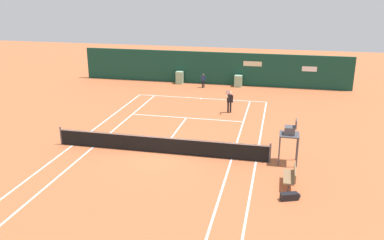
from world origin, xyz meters
TOP-DOWN VIEW (x-y plane):
  - ground_plane at (-0.00, 0.58)m, footprint 80.00×80.00m
  - tennis_net at (0.00, 0.00)m, footprint 12.10×0.10m
  - sponsor_back_wall at (-0.01, 16.97)m, footprint 25.00×1.02m
  - umpire_chair at (6.93, 0.18)m, footprint 1.00×1.00m
  - player_bench at (7.05, -2.40)m, footprint 0.54×1.54m
  - equipment_bag at (7.07, -3.76)m, footprint 0.90×0.56m
  - player_on_baseline at (2.77, 8.28)m, footprint 0.50×0.78m
  - ball_kid_centre_post at (-0.53, 15.33)m, footprint 0.42×0.21m
  - tennis_ball_mid_court at (-0.39, 8.74)m, footprint 0.07×0.07m

SIDE VIEW (x-z plane):
  - ground_plane at x=0.00m, z-range 0.00..0.01m
  - tennis_ball_mid_court at x=-0.39m, z-range 0.00..0.07m
  - equipment_bag at x=7.07m, z-range 0.00..0.32m
  - player_bench at x=7.05m, z-range 0.07..0.95m
  - tennis_net at x=0.00m, z-range -0.02..1.05m
  - ball_kid_centre_post at x=-0.53m, z-range 0.10..1.37m
  - player_on_baseline at x=2.77m, z-range 0.05..1.86m
  - sponsor_back_wall at x=-0.01m, z-range -0.05..2.94m
  - umpire_chair at x=6.93m, z-range 0.42..2.83m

